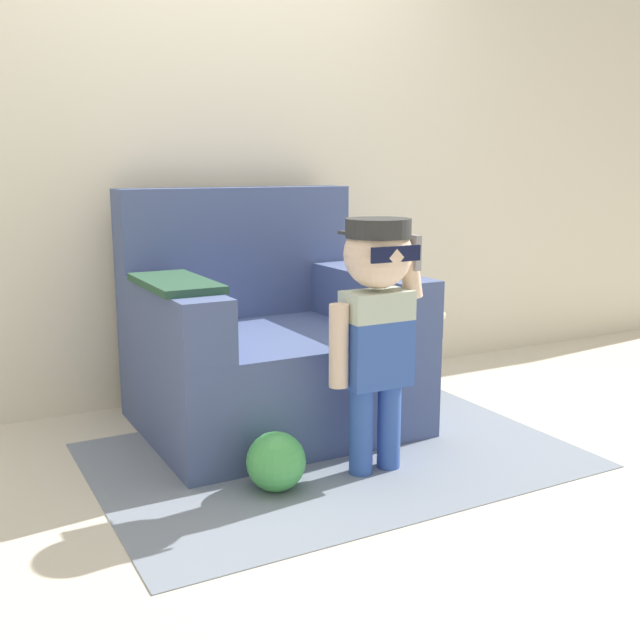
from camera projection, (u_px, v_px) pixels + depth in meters
ground_plane at (259, 428)px, 3.38m from camera, size 10.00×10.00×0.00m
wall_back at (203, 136)px, 3.64m from camera, size 10.00×0.05×2.60m
armchair at (266, 346)px, 3.39m from camera, size 1.16×0.98×1.06m
person_child at (377, 306)px, 2.77m from camera, size 0.40×0.30×0.97m
side_table at (414, 346)px, 3.80m from camera, size 0.31×0.31×0.43m
rug at (334, 455)px, 3.05m from camera, size 1.88×1.29×0.01m
toy_ball at (276, 462)px, 2.71m from camera, size 0.22×0.22×0.22m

